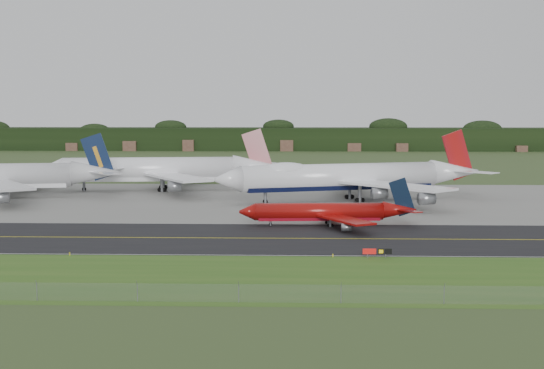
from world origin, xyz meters
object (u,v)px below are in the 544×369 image
Objects in this scene: jet_star_tail at (161,170)px; taxiway_sign at (377,251)px; jet_red_737 at (329,212)px; jet_ba_747 at (349,177)px.

jet_star_tail is 14.62× the size of taxiway_sign.
jet_star_tail is at bearing 125.50° from jet_red_737.
taxiway_sign is at bearing -90.50° from jet_ba_747.
jet_ba_747 is 54.78m from jet_star_tail.
jet_red_737 is at bearing 100.53° from taxiway_sign.
taxiway_sign is at bearing -61.99° from jet_star_tail.
jet_ba_747 is 1.95× the size of jet_red_737.
jet_star_tail is (-43.62, 61.14, 3.11)m from jet_red_737.
jet_star_tail is (-50.21, 21.91, -0.21)m from jet_ba_747.
jet_ba_747 is 15.23× the size of taxiway_sign.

